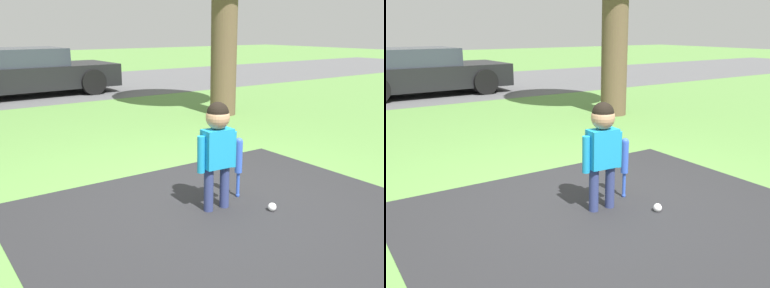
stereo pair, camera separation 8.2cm
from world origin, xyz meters
The scene contains 6 objects.
ground_plane centered at (0.00, 0.00, 0.00)m, with size 60.00×60.00×0.00m, color #5B8C42.
street_strip centered at (0.00, 9.18, 0.00)m, with size 40.00×6.00×0.01m.
child centered at (-0.03, -0.28, 0.66)m, with size 0.41×0.22×1.01m.
baseball_bat centered at (0.33, -0.16, 0.39)m, with size 0.07×0.07×0.61m.
sports_ball centered at (0.37, -0.61, 0.04)m, with size 0.08×0.08×0.08m.
parked_car centered at (0.42, 7.99, 0.56)m, with size 4.23×2.08×1.16m.
Camera 2 is at (-2.25, -3.24, 1.63)m, focal length 40.00 mm.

